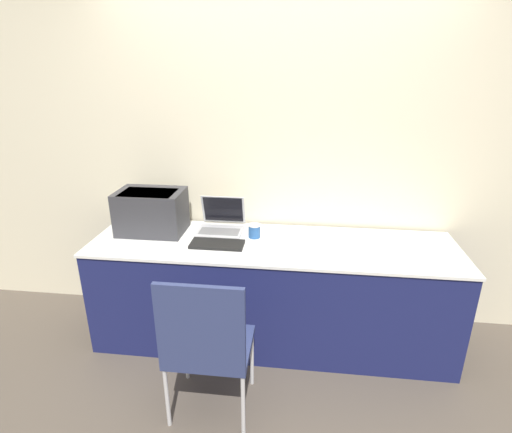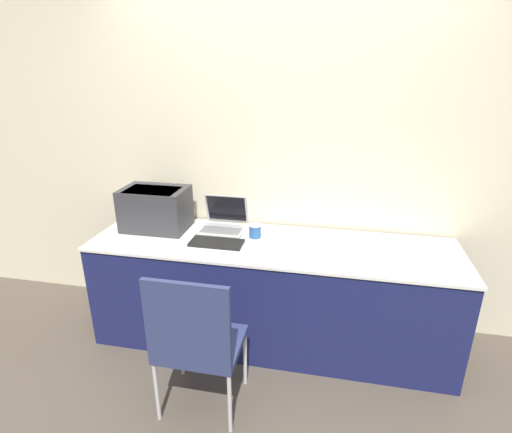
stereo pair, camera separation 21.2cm
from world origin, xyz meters
The scene contains 8 objects.
ground_plane centered at (0.00, 0.00, 0.00)m, with size 14.00×14.00×0.00m, color brown.
wall_back centered at (0.00, 0.74, 1.30)m, with size 8.00×0.05×2.60m.
table centered at (0.00, 0.34, 0.39)m, with size 2.55×0.70×0.79m.
printer centered at (-0.90, 0.44, 0.96)m, with size 0.48×0.32×0.31m.
laptop_left centered at (-0.40, 0.52, 0.84)m, with size 0.33×0.31×0.25m.
external_keyboard centered at (-0.38, 0.25, 0.80)m, with size 0.37×0.16×0.02m.
coffee_cup centered at (-0.14, 0.42, 0.84)m, with size 0.09×0.09×0.10m.
chair centered at (-0.30, -0.43, 0.53)m, with size 0.47×0.41×0.94m.
Camera 1 is at (0.19, -2.19, 1.95)m, focal length 28.00 mm.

